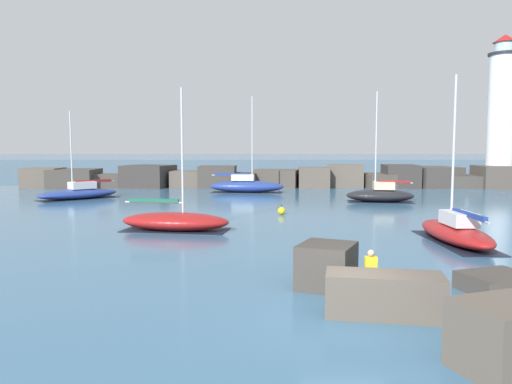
{
  "coord_description": "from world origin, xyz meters",
  "views": [
    {
      "loc": [
        -2.57,
        -13.39,
        4.69
      ],
      "look_at": [
        -2.52,
        21.67,
        1.48
      ],
      "focal_mm": 35.0,
      "sensor_mm": 36.0,
      "label": 1
    }
  ],
  "objects_px": {
    "sailboat_moored_1": "(174,221)",
    "person_on_rocks": "(370,273)",
    "sailboat_moored_0": "(78,193)",
    "sailboat_moored_3": "(455,231)",
    "sailboat_moored_2": "(380,194)",
    "lighthouse": "(501,120)",
    "mooring_buoy_orange_near": "(281,211)",
    "sailboat_moored_4": "(246,186)"
  },
  "relations": [
    {
      "from": "sailboat_moored_1",
      "to": "sailboat_moored_3",
      "type": "xyz_separation_m",
      "value": [
        14.29,
        -3.56,
        0.03
      ]
    },
    {
      "from": "sailboat_moored_2",
      "to": "sailboat_moored_4",
      "type": "distance_m",
      "value": 14.43
    },
    {
      "from": "sailboat_moored_0",
      "to": "sailboat_moored_1",
      "type": "xyz_separation_m",
      "value": [
        11.32,
        -16.79,
        -0.02
      ]
    },
    {
      "from": "sailboat_moored_3",
      "to": "sailboat_moored_2",
      "type": "bearing_deg",
      "value": 87.5
    },
    {
      "from": "lighthouse",
      "to": "mooring_buoy_orange_near",
      "type": "xyz_separation_m",
      "value": [
        -26.39,
        -23.44,
        -7.43
      ]
    },
    {
      "from": "sailboat_moored_2",
      "to": "sailboat_moored_3",
      "type": "bearing_deg",
      "value": -92.5
    },
    {
      "from": "sailboat_moored_1",
      "to": "sailboat_moored_0",
      "type": "bearing_deg",
      "value": 123.98
    },
    {
      "from": "lighthouse",
      "to": "mooring_buoy_orange_near",
      "type": "distance_m",
      "value": 36.07
    },
    {
      "from": "sailboat_moored_1",
      "to": "sailboat_moored_2",
      "type": "distance_m",
      "value": 20.81
    },
    {
      "from": "sailboat_moored_0",
      "to": "person_on_rocks",
      "type": "relative_size",
      "value": 4.86
    },
    {
      "from": "sailboat_moored_0",
      "to": "lighthouse",
      "type": "bearing_deg",
      "value": 16.66
    },
    {
      "from": "sailboat_moored_1",
      "to": "sailboat_moored_2",
      "type": "height_order",
      "value": "sailboat_moored_2"
    },
    {
      "from": "sailboat_moored_2",
      "to": "sailboat_moored_3",
      "type": "xyz_separation_m",
      "value": [
        -0.78,
        -17.91,
        -0.08
      ]
    },
    {
      "from": "lighthouse",
      "to": "sailboat_moored_2",
      "type": "xyz_separation_m",
      "value": [
        -17.62,
        -15.62,
        -7.05
      ]
    },
    {
      "from": "lighthouse",
      "to": "person_on_rocks",
      "type": "bearing_deg",
      "value": -119.96
    },
    {
      "from": "sailboat_moored_0",
      "to": "person_on_rocks",
      "type": "height_order",
      "value": "sailboat_moored_0"
    },
    {
      "from": "sailboat_moored_1",
      "to": "sailboat_moored_4",
      "type": "height_order",
      "value": "sailboat_moored_4"
    },
    {
      "from": "lighthouse",
      "to": "sailboat_moored_2",
      "type": "bearing_deg",
      "value": -138.45
    },
    {
      "from": "sailboat_moored_1",
      "to": "sailboat_moored_4",
      "type": "bearing_deg",
      "value": 81.26
    },
    {
      "from": "sailboat_moored_4",
      "to": "person_on_rocks",
      "type": "xyz_separation_m",
      "value": [
        4.44,
        -35.93,
        0.18
      ]
    },
    {
      "from": "sailboat_moored_0",
      "to": "sailboat_moored_3",
      "type": "height_order",
      "value": "sailboat_moored_3"
    },
    {
      "from": "sailboat_moored_2",
      "to": "sailboat_moored_0",
      "type": "bearing_deg",
      "value": 174.71
    },
    {
      "from": "sailboat_moored_0",
      "to": "sailboat_moored_2",
      "type": "xyz_separation_m",
      "value": [
        26.39,
        -2.44,
        0.09
      ]
    },
    {
      "from": "sailboat_moored_4",
      "to": "person_on_rocks",
      "type": "bearing_deg",
      "value": -82.95
    },
    {
      "from": "sailboat_moored_4",
      "to": "person_on_rocks",
      "type": "distance_m",
      "value": 36.2
    },
    {
      "from": "sailboat_moored_2",
      "to": "sailboat_moored_1",
      "type": "bearing_deg",
      "value": -136.41
    },
    {
      "from": "sailboat_moored_0",
      "to": "sailboat_moored_4",
      "type": "relative_size",
      "value": 0.8
    },
    {
      "from": "person_on_rocks",
      "to": "sailboat_moored_1",
      "type": "bearing_deg",
      "value": 121.74
    },
    {
      "from": "lighthouse",
      "to": "sailboat_moored_0",
      "type": "xyz_separation_m",
      "value": [
        -44.01,
        -13.17,
        -7.14
      ]
    },
    {
      "from": "lighthouse",
      "to": "sailboat_moored_1",
      "type": "height_order",
      "value": "lighthouse"
    },
    {
      "from": "sailboat_moored_2",
      "to": "person_on_rocks",
      "type": "xyz_separation_m",
      "value": [
        -7.09,
        -27.25,
        0.25
      ]
    },
    {
      "from": "mooring_buoy_orange_near",
      "to": "sailboat_moored_3",
      "type": "bearing_deg",
      "value": -51.62
    },
    {
      "from": "sailboat_moored_3",
      "to": "sailboat_moored_4",
      "type": "relative_size",
      "value": 0.84
    },
    {
      "from": "lighthouse",
      "to": "sailboat_moored_3",
      "type": "height_order",
      "value": "lighthouse"
    },
    {
      "from": "lighthouse",
      "to": "sailboat_moored_3",
      "type": "bearing_deg",
      "value": -118.77
    },
    {
      "from": "person_on_rocks",
      "to": "mooring_buoy_orange_near",
      "type": "bearing_deg",
      "value": 94.94
    },
    {
      "from": "sailboat_moored_1",
      "to": "mooring_buoy_orange_near",
      "type": "height_order",
      "value": "sailboat_moored_1"
    },
    {
      "from": "sailboat_moored_1",
      "to": "person_on_rocks",
      "type": "relative_size",
      "value": 4.92
    },
    {
      "from": "sailboat_moored_1",
      "to": "person_on_rocks",
      "type": "height_order",
      "value": "sailboat_moored_1"
    },
    {
      "from": "sailboat_moored_1",
      "to": "sailboat_moored_3",
      "type": "height_order",
      "value": "sailboat_moored_3"
    },
    {
      "from": "mooring_buoy_orange_near",
      "to": "sailboat_moored_4",
      "type": "bearing_deg",
      "value": 99.5
    },
    {
      "from": "lighthouse",
      "to": "sailboat_moored_0",
      "type": "height_order",
      "value": "lighthouse"
    }
  ]
}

